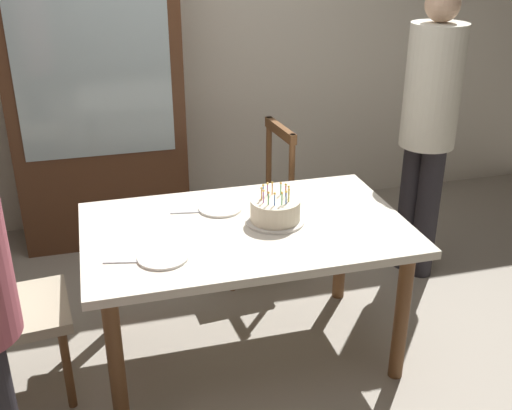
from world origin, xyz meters
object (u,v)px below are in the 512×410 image
object	(u,v)px
dining_table	(246,242)
plate_near_celebrant	(163,257)
person_guest	(429,120)
birthday_cake	(275,211)
plate_far_side	(220,208)
chair_spindle_back	(254,205)
china_cabinet	(97,105)

from	to	relation	value
dining_table	plate_near_celebrant	world-z (taller)	plate_near_celebrant
dining_table	person_guest	xyz separation A→B (m)	(1.24, 0.54, 0.35)
birthday_cake	plate_near_celebrant	world-z (taller)	birthday_cake
plate_near_celebrant	plate_far_side	distance (m)	0.54
dining_table	plate_far_side	distance (m)	0.24
chair_spindle_back	person_guest	distance (m)	1.15
plate_near_celebrant	china_cabinet	size ratio (longest dim) A/B	0.12
birthday_cake	chair_spindle_back	bearing A→B (deg)	82.25
person_guest	china_cabinet	size ratio (longest dim) A/B	0.91
dining_table	person_guest	world-z (taller)	person_guest
plate_far_side	chair_spindle_back	size ratio (longest dim) A/B	0.23
chair_spindle_back	person_guest	world-z (taller)	person_guest
chair_spindle_back	person_guest	xyz separation A→B (m)	(0.99, -0.25, 0.53)
plate_far_side	person_guest	world-z (taller)	person_guest
dining_table	plate_far_side	size ratio (longest dim) A/B	6.91
birthday_cake	plate_near_celebrant	size ratio (longest dim) A/B	1.27
birthday_cake	plate_near_celebrant	distance (m)	0.60
plate_near_celebrant	plate_far_side	xyz separation A→B (m)	(0.34, 0.42, 0.00)
china_cabinet	person_guest	bearing A→B (deg)	-28.78
china_cabinet	plate_far_side	bearing A→B (deg)	-68.53
birthday_cake	china_cabinet	distance (m)	1.73
chair_spindle_back	china_cabinet	size ratio (longest dim) A/B	0.50
dining_table	china_cabinet	world-z (taller)	china_cabinet
birthday_cake	plate_far_side	world-z (taller)	birthday_cake
dining_table	plate_near_celebrant	distance (m)	0.48
birthday_cake	china_cabinet	size ratio (longest dim) A/B	0.15
plate_near_celebrant	birthday_cake	bearing A→B (deg)	20.74
birthday_cake	dining_table	bearing A→B (deg)	-179.42
dining_table	birthday_cake	bearing A→B (deg)	0.58
plate_far_side	birthday_cake	bearing A→B (deg)	-43.61
plate_near_celebrant	plate_far_side	world-z (taller)	same
birthday_cake	plate_far_side	distance (m)	0.31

